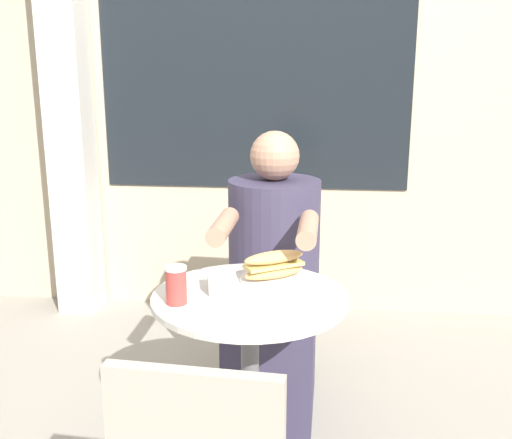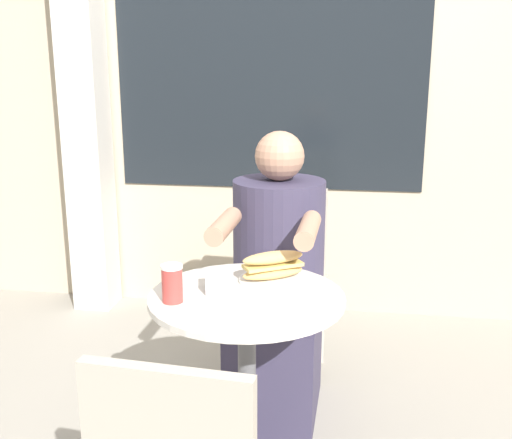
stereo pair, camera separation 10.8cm
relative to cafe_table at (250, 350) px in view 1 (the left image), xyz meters
name	(u,v)px [view 1 (the left image)]	position (x,y,z in m)	size (l,w,h in m)	color
storefront_wall	(282,70)	(0.00, 1.65, 0.89)	(8.00, 0.09, 2.80)	#B7A88E
lattice_pillar	(68,106)	(-1.18, 1.48, 0.69)	(0.22, 0.22, 2.40)	beige
cafe_table	(250,350)	(0.00, 0.00, 0.00)	(0.63, 0.63, 0.71)	beige
diner_chair	(279,264)	(0.04, 0.86, 0.01)	(0.39, 0.39, 0.87)	#ADA393
seated_diner	(273,295)	(0.04, 0.51, -0.01)	(0.38, 0.67, 1.17)	#38334C
sandwich_on_plate	(274,268)	(0.07, 0.14, 0.24)	(0.23, 0.23, 0.10)	white
drink_cup	(176,285)	(-0.22, -0.09, 0.26)	(0.07, 0.07, 0.12)	#B73D38
napkin_box	(222,283)	(-0.09, 0.02, 0.22)	(0.11, 0.11, 0.06)	silver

